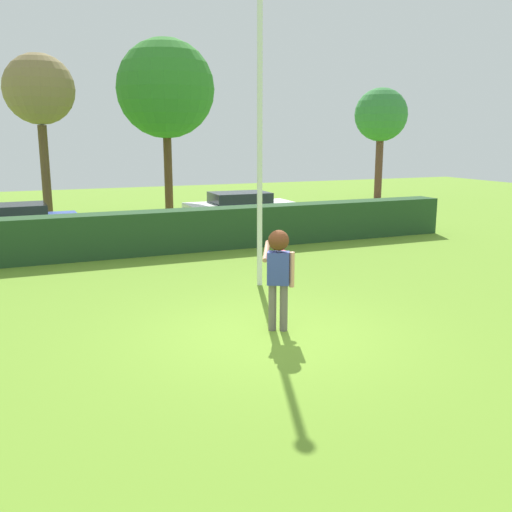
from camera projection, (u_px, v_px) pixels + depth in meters
The scene contains 10 objects.
ground_plane at pixel (272, 334), 9.79m from camera, with size 60.00×60.00×0.00m, color olive.
person at pixel (278, 266), 9.74m from camera, with size 0.51×0.84×1.80m.
frisbee at pixel (282, 252), 10.34m from camera, with size 0.22×0.22×0.06m.
lamppost at pixel (260, 115), 12.23m from camera, with size 0.24×0.24×7.02m.
hedge_row at pixel (165, 232), 16.57m from camera, with size 19.33×0.90×1.24m, color #254825.
parked_car_blue at pixel (10, 222), 17.96m from camera, with size 4.26×1.93×1.25m.
parked_car_white at pixel (240, 207), 21.89m from camera, with size 4.23×1.87×1.25m.
willow_tree at pixel (39, 91), 20.23m from camera, with size 2.52×2.52×6.30m.
birch_tree at pixel (381, 116), 30.26m from camera, with size 2.84×2.84×5.94m.
oak_tree at pixel (166, 89), 22.63m from camera, with size 3.95×3.95×7.23m.
Camera 1 is at (-3.86, -8.45, 3.36)m, focal length 39.45 mm.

